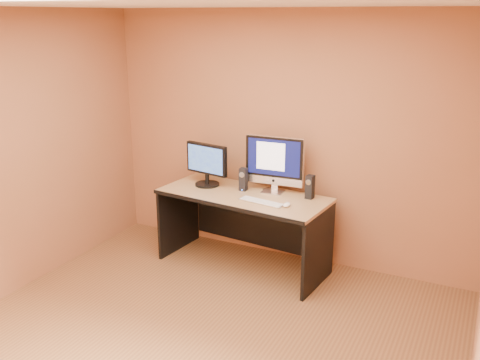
% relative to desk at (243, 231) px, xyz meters
% --- Properties ---
extents(floor, '(4.00, 4.00, 0.00)m').
position_rel_desk_xyz_m(floor, '(0.27, -1.53, -0.40)').
color(floor, brown).
rests_on(floor, ground).
extents(walls, '(4.00, 4.00, 2.60)m').
position_rel_desk_xyz_m(walls, '(0.27, -1.53, 0.90)').
color(walls, '#945B3B').
rests_on(walls, ground).
extents(ceiling, '(4.00, 4.00, 0.00)m').
position_rel_desk_xyz_m(ceiling, '(0.27, -1.53, 2.20)').
color(ceiling, white).
rests_on(ceiling, walls).
extents(desk, '(1.78, 0.92, 0.79)m').
position_rel_desk_xyz_m(desk, '(0.00, 0.00, 0.00)').
color(desk, tan).
rests_on(desk, ground).
extents(imac, '(0.62, 0.26, 0.59)m').
position_rel_desk_xyz_m(imac, '(0.24, 0.19, 0.69)').
color(imac, silver).
rests_on(imac, desk).
extents(second_monitor, '(0.55, 0.34, 0.45)m').
position_rel_desk_xyz_m(second_monitor, '(-0.47, 0.10, 0.62)').
color(second_monitor, black).
rests_on(second_monitor, desk).
extents(speaker_left, '(0.08, 0.08, 0.24)m').
position_rel_desk_xyz_m(speaker_left, '(-0.06, 0.12, 0.52)').
color(speaker_left, black).
rests_on(speaker_left, desk).
extents(speaker_right, '(0.08, 0.09, 0.24)m').
position_rel_desk_xyz_m(speaker_right, '(0.64, 0.18, 0.52)').
color(speaker_right, black).
rests_on(speaker_right, desk).
extents(keyboard, '(0.47, 0.19, 0.02)m').
position_rel_desk_xyz_m(keyboard, '(0.27, -0.15, 0.41)').
color(keyboard, silver).
rests_on(keyboard, desk).
extents(mouse, '(0.06, 0.11, 0.04)m').
position_rel_desk_xyz_m(mouse, '(0.53, -0.14, 0.42)').
color(mouse, white).
rests_on(mouse, desk).
extents(cable_a, '(0.10, 0.22, 0.01)m').
position_rel_desk_xyz_m(cable_a, '(0.27, 0.26, 0.40)').
color(cable_a, black).
rests_on(cable_a, desk).
extents(cable_b, '(0.08, 0.18, 0.01)m').
position_rel_desk_xyz_m(cable_b, '(0.15, 0.32, 0.40)').
color(cable_b, black).
rests_on(cable_b, desk).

